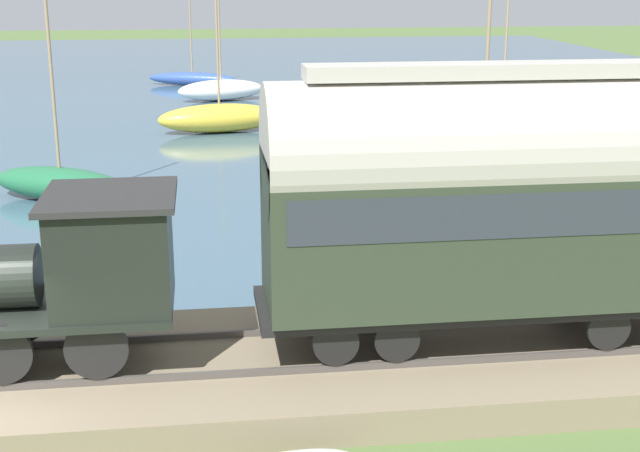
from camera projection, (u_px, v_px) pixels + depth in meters
harbor_water at (141, 86)px, 55.37m from camera, size 80.00×80.00×0.01m
steam_locomotive at (41, 270)px, 14.30m from camera, size 2.24×5.89×3.34m
passenger_coach at (496, 191)px, 14.97m from camera, size 2.37×8.10×4.76m
sailboat_green at (60, 183)px, 27.51m from camera, size 3.58×4.91×7.48m
sailboat_white at (221, 89)px, 48.92m from camera, size 2.98×5.14×8.90m
sailboat_teal at (480, 200)px, 25.19m from camera, size 1.69×4.94×7.03m
sailboat_blue at (192, 78)px, 55.36m from camera, size 3.03×5.76×6.91m
sailboat_gray at (502, 121)px, 37.45m from camera, size 2.16×6.04×7.20m
sailboat_yellow at (219, 117)px, 39.23m from camera, size 2.56×5.63×7.89m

